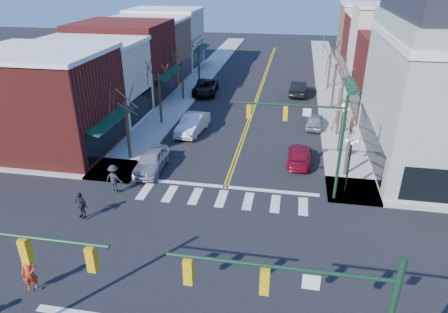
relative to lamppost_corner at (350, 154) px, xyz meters
The scene contains 32 objects.
ground 12.18m from the lamppost_corner, 133.97° to the right, with size 160.00×160.00×0.00m, color black.
sidewalk_left 20.69m from the lamppost_corner, 145.84° to the left, with size 3.50×70.00×0.15m, color #9E9B93.
sidewalk_right 11.87m from the lamppost_corner, 87.26° to the left, with size 3.50×70.00×0.15m, color #9E9B93.
bldg_left_brick_a 23.94m from the lamppost_corner, behind, with size 10.00×8.50×8.00m, color maroon.
bldg_left_stucco_a 26.14m from the lamppost_corner, 155.10° to the left, with size 10.00×7.00×7.50m, color beige.
bldg_left_brick_b 30.40m from the lamppost_corner, 141.28° to the left, with size 10.00×9.00×8.50m, color maroon.
bldg_left_tan 36.13m from the lamppost_corner, 131.01° to the left, with size 10.00×7.50×7.80m, color #957352.
bldg_left_stucco_b 42.28m from the lamppost_corner, 124.10° to the left, with size 10.00×8.00×8.20m, color beige.
bldg_right_brick_a 18.76m from the lamppost_corner, 67.06° to the left, with size 10.00×8.50×8.00m, color maroon.
bldg_right_stucco 26.12m from the lamppost_corner, 73.72° to the left, with size 10.00×7.00×10.00m, color beige.
bldg_right_brick_b 33.33m from the lamppost_corner, 77.34° to the left, with size 10.00×8.00×8.50m, color maroon.
bldg_right_tan 41.18m from the lamppost_corner, 79.78° to the left, with size 10.00×8.00×9.00m, color #957352.
traffic_mast_far_right 3.36m from the lamppost_corner, 157.49° to the right, with size 6.60×0.28×7.20m.
lamppost_corner is the anchor object (origin of this frame).
lamppost_midblock 6.50m from the lamppost_corner, 90.00° to the left, with size 0.36×0.36×4.33m.
tree_left_a 16.80m from the lamppost_corner, behind, with size 0.24×0.24×4.76m, color #382B21.
tree_left_b 19.65m from the lamppost_corner, 147.69° to the left, with size 0.24×0.24×5.04m, color #382B21.
tree_left_c 24.87m from the lamppost_corner, 131.90° to the left, with size 0.24×0.24×4.55m, color #382B21.
tree_left_d 31.27m from the lamppost_corner, 122.06° to the left, with size 0.24×0.24×4.90m, color #382B21.
tree_right_a 2.59m from the lamppost_corner, 85.43° to the left, with size 0.24×0.24×4.62m, color #382B21.
tree_right_b 10.51m from the lamppost_corner, 88.91° to the left, with size 0.24×0.24×5.18m, color #382B21.
tree_right_c 18.51m from the lamppost_corner, 89.38° to the left, with size 0.24×0.24×4.83m, color #382B21.
tree_right_d 26.51m from the lamppost_corner, 89.57° to the left, with size 0.24×0.24×4.97m, color #382B21.
car_left_near 14.38m from the lamppost_corner, behind, with size 1.91×4.74×1.61m, color #B8B8BD.
car_left_mid 15.87m from the lamppost_corner, 145.75° to the left, with size 1.81×5.19×1.71m, color silver.
car_left_far 26.03m from the lamppost_corner, 124.25° to the left, with size 2.71×5.88×1.64m, color black.
car_right_near 5.69m from the lamppost_corner, 127.16° to the left, with size 1.85×4.56×1.32m, color maroon.
car_right_mid 12.58m from the lamppost_corner, 98.36° to the left, with size 1.61×4.01×1.37m, color #B6B7BC.
car_right_far 23.33m from the lamppost_corner, 98.42° to the left, with size 1.82×5.21×1.72m, color black.
pedestrian_red_a 19.81m from the lamppost_corner, 141.82° to the right, with size 0.69×0.45×1.88m, color red.
pedestrian_dark_a 17.39m from the lamppost_corner, 159.18° to the right, with size 1.01×0.42×1.73m, color black.
pedestrian_dark_b 15.86m from the lamppost_corner, 169.75° to the right, with size 1.26×0.72×1.95m, color black.
Camera 1 is at (4.23, -16.33, 14.04)m, focal length 32.00 mm.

